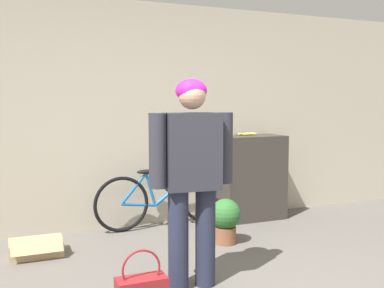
# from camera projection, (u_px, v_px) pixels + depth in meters

# --- Properties ---
(wall_back) EXTENTS (8.00, 0.07, 2.60)m
(wall_back) POSITION_uv_depth(u_px,v_px,m) (129.00, 116.00, 5.18)
(wall_back) COLOR #B7AD99
(wall_back) RESTS_ON ground_plane
(side_shelf) EXTENTS (0.81, 0.42, 1.04)m
(side_shelf) POSITION_uv_depth(u_px,v_px,m) (251.00, 177.00, 5.58)
(side_shelf) COLOR #38332D
(side_shelf) RESTS_ON ground_plane
(person) EXTENTS (0.69, 0.29, 1.64)m
(person) POSITION_uv_depth(u_px,v_px,m) (192.00, 168.00, 3.46)
(person) COLOR #23283D
(person) RESTS_ON ground_plane
(bicycle) EXTENTS (1.68, 0.46, 0.70)m
(bicycle) POSITION_uv_depth(u_px,v_px,m) (165.00, 198.00, 5.22)
(bicycle) COLOR black
(bicycle) RESTS_ON ground_plane
(banana) EXTENTS (0.29, 0.08, 0.04)m
(banana) POSITION_uv_depth(u_px,v_px,m) (246.00, 134.00, 5.56)
(banana) COLOR #EAD64C
(banana) RESTS_ON side_shelf
(cardboard_box) EXTENTS (0.48, 0.36, 0.21)m
(cardboard_box) POSITION_uv_depth(u_px,v_px,m) (36.00, 248.00, 4.26)
(cardboard_box) COLOR tan
(cardboard_box) RESTS_ON ground_plane
(potted_plant) EXTENTS (0.31, 0.31, 0.47)m
(potted_plant) POSITION_uv_depth(u_px,v_px,m) (225.00, 219.00, 4.61)
(potted_plant) COLOR brown
(potted_plant) RESTS_ON ground_plane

